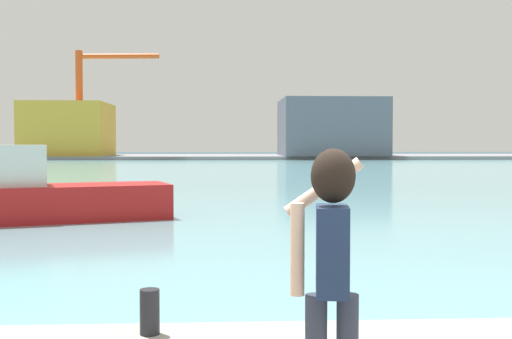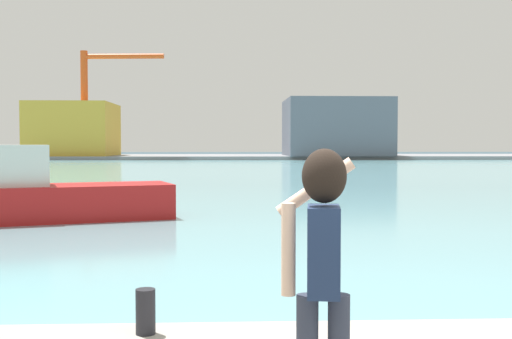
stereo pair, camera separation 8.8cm
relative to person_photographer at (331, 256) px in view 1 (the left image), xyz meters
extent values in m
plane|color=#334751|center=(0.43, 50.29, -1.61)|extent=(220.00, 220.00, 0.00)
cube|color=#6BA8B2|center=(0.43, 52.29, -1.60)|extent=(140.00, 100.00, 0.02)
cube|color=gray|center=(0.43, 92.29, -1.36)|extent=(140.00, 20.00, 0.49)
cube|color=#1E2D4C|center=(0.01, 0.00, 0.03)|extent=(0.24, 0.36, 0.56)
sphere|color=#E0B293|center=(0.01, 0.00, 0.49)|extent=(0.22, 0.22, 0.22)
ellipsoid|color=black|center=(0.01, -0.02, 0.50)|extent=(0.28, 0.26, 0.34)
cylinder|color=#E0B293|center=(-0.21, 0.00, 0.04)|extent=(0.09, 0.09, 0.58)
cylinder|color=#E0B293|center=(-0.01, 0.22, 0.41)|extent=(0.53, 0.15, 0.40)
cube|color=black|center=(0.01, 0.34, 0.58)|extent=(0.02, 0.07, 0.14)
cylinder|color=black|center=(-1.35, 1.93, -0.85)|extent=(0.18, 0.18, 0.42)
cube|color=#B21919|center=(-6.27, 14.91, -1.06)|extent=(8.25, 4.55, 1.05)
cube|color=gold|center=(-23.13, 90.09, 2.71)|extent=(11.55, 12.80, 7.65)
cube|color=slate|center=(15.25, 88.48, 2.99)|extent=(14.68, 13.55, 8.21)
cylinder|color=#D84C19|center=(-20.74, 86.51, 6.27)|extent=(1.00, 1.00, 14.77)
cylinder|color=#D84C19|center=(-15.12, 86.04, 12.86)|extent=(11.30, 1.63, 0.70)
camera|label=1|loc=(-0.68, -3.92, 0.71)|focal=44.50mm
camera|label=2|loc=(-0.59, -3.92, 0.71)|focal=44.50mm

